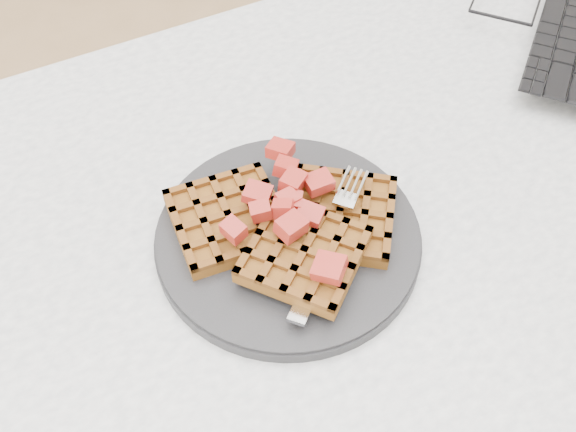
{
  "coord_description": "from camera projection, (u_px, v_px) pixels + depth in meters",
  "views": [
    {
      "loc": [
        -0.3,
        -0.29,
        1.25
      ],
      "look_at": [
        -0.13,
        0.03,
        0.79
      ],
      "focal_mm": 40.0,
      "sensor_mm": 36.0,
      "label": 1
    }
  ],
  "objects": [
    {
      "name": "waffles",
      "position": [
        290.0,
        227.0,
        0.59
      ],
      "size": [
        0.22,
        0.2,
        0.03
      ],
      "color": "brown",
      "rests_on": "plate"
    },
    {
      "name": "fork",
      "position": [
        333.0,
        238.0,
        0.59
      ],
      "size": [
        0.15,
        0.14,
        0.02
      ],
      "primitive_type": null,
      "rotation": [
        0.0,
        0.0,
        -0.86
      ],
      "color": "silver",
      "rests_on": "plate"
    },
    {
      "name": "strawberry_pile",
      "position": [
        288.0,
        206.0,
        0.57
      ],
      "size": [
        0.15,
        0.15,
        0.02
      ],
      "primitive_type": null,
      "color": "maroon",
      "rests_on": "waffles"
    },
    {
      "name": "table",
      "position": [
        403.0,
        274.0,
        0.73
      ],
      "size": [
        1.2,
        0.8,
        0.75
      ],
      "color": "silver",
      "rests_on": "ground"
    },
    {
      "name": "plate",
      "position": [
        288.0,
        237.0,
        0.61
      ],
      "size": [
        0.25,
        0.25,
        0.02
      ],
      "primitive_type": "cylinder",
      "color": "black",
      "rests_on": "table"
    }
  ]
}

